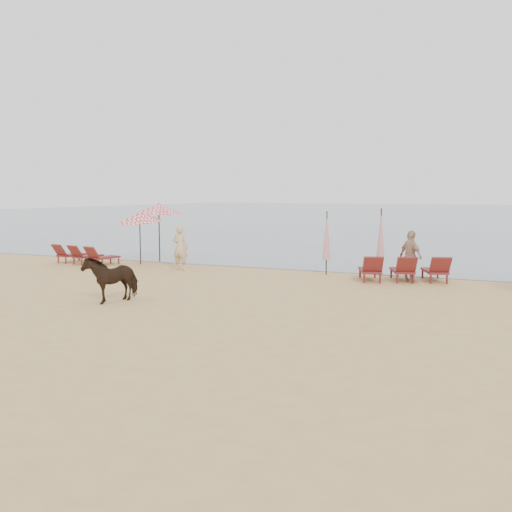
{
  "coord_description": "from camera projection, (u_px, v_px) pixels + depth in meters",
  "views": [
    {
      "loc": [
        7.07,
        -11.08,
        3.04
      ],
      "look_at": [
        0.0,
        5.0,
        1.1
      ],
      "focal_mm": 40.0,
      "sensor_mm": 36.0,
      "label": 1
    }
  ],
  "objects": [
    {
      "name": "ground",
      "position": [
        170.0,
        325.0,
        13.25
      ],
      "size": [
        120.0,
        120.0,
        0.0
      ],
      "primitive_type": "plane",
      "color": "tan",
      "rests_on": "ground"
    },
    {
      "name": "sea",
      "position": [
        456.0,
        213.0,
        86.04
      ],
      "size": [
        160.0,
        140.0,
        0.06
      ],
      "primitive_type": "cube",
      "color": "#51606B",
      "rests_on": "ground"
    },
    {
      "name": "lounger_cluster_left",
      "position": [
        84.0,
        255.0,
        24.5
      ],
      "size": [
        2.81,
        1.91,
        0.58
      ],
      "rotation": [
        0.0,
        0.0,
        -0.15
      ],
      "color": "maroon",
      "rests_on": "ground"
    },
    {
      "name": "lounger_cluster_right",
      "position": [
        403.0,
        269.0,
        19.61
      ],
      "size": [
        3.28,
        2.57,
        0.63
      ],
      "rotation": [
        0.0,
        0.0,
        0.34
      ],
      "color": "maroon",
      "rests_on": "ground"
    },
    {
      "name": "umbrella_open_left_a",
      "position": [
        159.0,
        209.0,
        25.31
      ],
      "size": [
        2.29,
        2.29,
        2.61
      ],
      "rotation": [
        0.0,
        0.0,
        0.0
      ],
      "color": "black",
      "rests_on": "ground"
    },
    {
      "name": "umbrella_open_left_b",
      "position": [
        140.0,
        217.0,
        24.21
      ],
      "size": [
        1.85,
        1.89,
        2.36
      ],
      "rotation": [
        0.0,
        0.0,
        -0.16
      ],
      "color": "black",
      "rests_on": "ground"
    },
    {
      "name": "umbrella_closed_left",
      "position": [
        327.0,
        236.0,
        21.15
      ],
      "size": [
        0.29,
        0.29,
        2.38
      ],
      "rotation": [
        0.0,
        0.0,
        -0.23
      ],
      "color": "black",
      "rests_on": "ground"
    },
    {
      "name": "umbrella_closed_right",
      "position": [
        381.0,
        233.0,
        21.66
      ],
      "size": [
        0.3,
        0.3,
        2.47
      ],
      "rotation": [
        0.0,
        0.0,
        -0.05
      ],
      "color": "black",
      "rests_on": "ground"
    },
    {
      "name": "cow",
      "position": [
        111.0,
        278.0,
        16.06
      ],
      "size": [
        1.12,
        1.69,
        1.31
      ],
      "primitive_type": "imported",
      "rotation": [
        0.0,
        0.0,
        -0.29
      ],
      "color": "black",
      "rests_on": "ground"
    },
    {
      "name": "beachgoer_left",
      "position": [
        180.0,
        248.0,
        22.5
      ],
      "size": [
        0.67,
        0.46,
        1.79
      ],
      "primitive_type": "imported",
      "rotation": [
        0.0,
        0.0,
        3.19
      ],
      "color": "tan",
      "rests_on": "ground"
    },
    {
      "name": "beachgoer_right_b",
      "position": [
        411.0,
        257.0,
        19.38
      ],
      "size": [
        1.07,
        1.02,
        1.78
      ],
      "primitive_type": "imported",
      "rotation": [
        0.0,
        0.0,
        2.41
      ],
      "color": "tan",
      "rests_on": "ground"
    }
  ]
}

